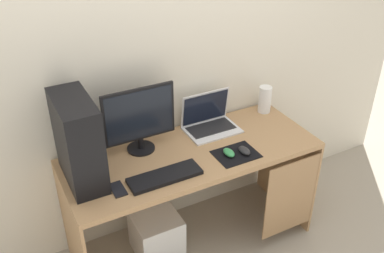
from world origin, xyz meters
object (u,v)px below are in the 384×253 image
(speaker, at_px, (265,99))
(mouse_right, at_px, (244,151))
(keyboard, at_px, (165,176))
(pc_tower, at_px, (78,141))
(laptop, at_px, (210,122))
(subwoofer, at_px, (156,234))
(monitor, at_px, (139,119))
(cell_phone, at_px, (118,189))
(mouse_left, at_px, (229,153))

(speaker, distance_m, mouse_right, 0.57)
(keyboard, bearing_deg, pc_tower, 152.19)
(laptop, distance_m, subwoofer, 0.83)
(laptop, distance_m, keyboard, 0.60)
(pc_tower, xyz_separation_m, monitor, (0.39, 0.11, -0.03))
(speaker, height_order, mouse_right, speaker)
(monitor, height_order, subwoofer, monitor)
(pc_tower, bearing_deg, cell_phone, -54.90)
(subwoofer, bearing_deg, monitor, 96.75)
(laptop, bearing_deg, pc_tower, -171.16)
(cell_phone, height_order, subwoofer, cell_phone)
(monitor, distance_m, speaker, 0.97)
(keyboard, height_order, subwoofer, keyboard)
(keyboard, bearing_deg, cell_phone, 175.23)
(mouse_right, bearing_deg, monitor, 148.54)
(keyboard, bearing_deg, monitor, 91.68)
(keyboard, distance_m, cell_phone, 0.27)
(monitor, xyz_separation_m, mouse_right, (0.54, -0.33, -0.20))
(laptop, xyz_separation_m, mouse_right, (0.04, -0.36, -0.03))
(speaker, height_order, keyboard, speaker)
(laptop, height_order, subwoofer, laptop)
(speaker, height_order, mouse_left, speaker)
(cell_phone, bearing_deg, speaker, 16.10)
(speaker, relative_size, cell_phone, 1.47)
(laptop, height_order, speaker, laptop)
(keyboard, relative_size, mouse_right, 4.38)
(pc_tower, distance_m, speaker, 1.37)
(laptop, distance_m, mouse_right, 0.36)
(laptop, relative_size, mouse_right, 3.61)
(monitor, height_order, mouse_left, monitor)
(monitor, bearing_deg, laptop, 3.02)
(cell_phone, bearing_deg, mouse_right, -1.97)
(laptop, relative_size, speaker, 1.81)
(mouse_right, height_order, subwoofer, mouse_right)
(pc_tower, relative_size, monitor, 1.11)
(pc_tower, bearing_deg, monitor, 15.95)
(pc_tower, distance_m, mouse_right, 0.98)
(speaker, xyz_separation_m, cell_phone, (-1.22, -0.35, -0.09))
(pc_tower, height_order, cell_phone, pc_tower)
(speaker, height_order, cell_phone, speaker)
(laptop, bearing_deg, mouse_left, -99.22)
(monitor, relative_size, keyboard, 1.06)
(pc_tower, relative_size, mouse_right, 5.16)
(monitor, xyz_separation_m, speaker, (0.96, 0.05, -0.12))
(monitor, relative_size, speaker, 2.33)
(subwoofer, bearing_deg, cell_phone, -147.83)
(monitor, height_order, keyboard, monitor)
(laptop, relative_size, cell_phone, 2.66)
(laptop, distance_m, cell_phone, 0.83)
(keyboard, bearing_deg, subwoofer, 88.31)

